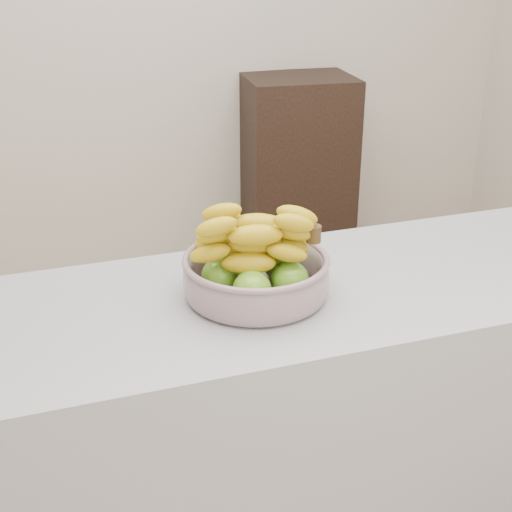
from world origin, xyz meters
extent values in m
plane|color=tan|center=(0.00, 0.00, 0.00)|extent=(4.00, 4.00, 0.00)
cube|color=beige|center=(0.00, 2.00, 1.35)|extent=(4.00, 0.05, 2.70)
cube|color=gray|center=(0.00, -0.26, 0.45)|extent=(2.00, 0.60, 0.90)
cube|color=black|center=(0.69, 1.78, 0.50)|extent=(0.60, 0.50, 1.00)
cylinder|color=#99ABB7|center=(-0.24, -0.26, 0.91)|extent=(0.29, 0.29, 0.01)
torus|color=#99ABB7|center=(-0.24, -0.26, 0.99)|extent=(0.34, 0.34, 0.02)
sphere|color=#4A9419|center=(-0.27, -0.34, 0.96)|extent=(0.09, 0.09, 0.09)
sphere|color=#4A9419|center=(-0.18, -0.32, 0.96)|extent=(0.09, 0.09, 0.09)
sphere|color=#4A9419|center=(-0.17, -0.22, 0.96)|extent=(0.09, 0.09, 0.09)
sphere|color=#4A9419|center=(-0.26, -0.18, 0.96)|extent=(0.09, 0.09, 0.09)
sphere|color=#4A9419|center=(-0.32, -0.25, 0.96)|extent=(0.09, 0.09, 0.09)
ellipsoid|color=yellow|center=(-0.27, -0.31, 1.01)|extent=(0.22, 0.11, 0.05)
ellipsoid|color=yellow|center=(-0.25, -0.26, 1.01)|extent=(0.21, 0.13, 0.05)
ellipsoid|color=yellow|center=(-0.23, -0.21, 1.01)|extent=(0.21, 0.15, 0.05)
ellipsoid|color=yellow|center=(-0.25, -0.29, 1.04)|extent=(0.22, 0.10, 0.05)
ellipsoid|color=yellow|center=(-0.23, -0.24, 1.04)|extent=(0.20, 0.16, 0.05)
ellipsoid|color=yellow|center=(-0.23, -0.27, 1.08)|extent=(0.21, 0.13, 0.05)
ellipsoid|color=yellow|center=(-0.26, -0.32, 1.07)|extent=(0.22, 0.09, 0.05)
cylinder|color=#453016|center=(-0.12, -0.32, 1.06)|extent=(0.03, 0.03, 0.04)
camera|label=1|loc=(-0.71, -1.65, 1.67)|focal=50.00mm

